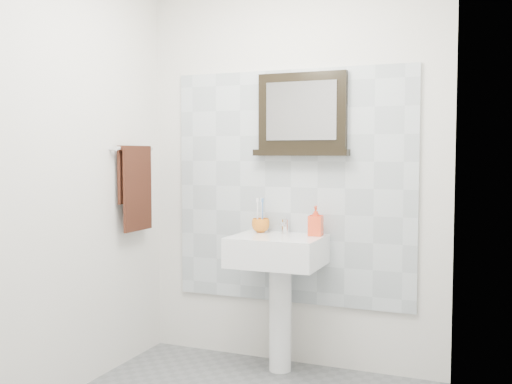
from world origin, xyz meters
TOP-DOWN VIEW (x-y plane):
  - back_wall at (0.00, 1.10)m, footprint 2.00×0.01m
  - front_wall at (0.00, -1.10)m, footprint 2.00×0.01m
  - left_wall at (-1.00, 0.00)m, footprint 0.01×2.20m
  - right_wall at (1.00, 0.00)m, footprint 0.01×2.20m
  - splashback at (0.00, 1.09)m, footprint 1.60×0.02m
  - pedestal_sink at (-0.01, 0.87)m, footprint 0.55×0.44m
  - toothbrush_cup at (-0.17, 0.99)m, footprint 0.15×0.15m
  - toothbrushes at (-0.18, 0.99)m, footprint 0.05×0.04m
  - soap_dispenser at (0.20, 0.97)m, footprint 0.09×0.09m
  - framed_mirror at (0.08, 1.06)m, footprint 0.61×0.11m
  - towel_bar at (-0.95, 0.72)m, footprint 0.07×0.40m
  - hand_towel at (-0.94, 0.72)m, footprint 0.06×0.30m

SIDE VIEW (x-z plane):
  - pedestal_sink at x=-0.01m, z-range 0.20..1.16m
  - toothbrush_cup at x=-0.17m, z-range 0.86..0.95m
  - soap_dispenser at x=0.20m, z-range 0.86..1.04m
  - toothbrushes at x=-0.18m, z-range 0.88..1.09m
  - splashback at x=0.00m, z-range 0.40..1.90m
  - hand_towel at x=-0.94m, z-range 0.91..1.46m
  - back_wall at x=0.00m, z-range 0.00..2.50m
  - front_wall at x=0.00m, z-range 0.00..2.50m
  - left_wall at x=-1.00m, z-range 0.00..2.50m
  - right_wall at x=1.00m, z-range 0.00..2.50m
  - towel_bar at x=-0.95m, z-range 1.38..1.41m
  - framed_mirror at x=0.08m, z-range 1.34..1.86m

